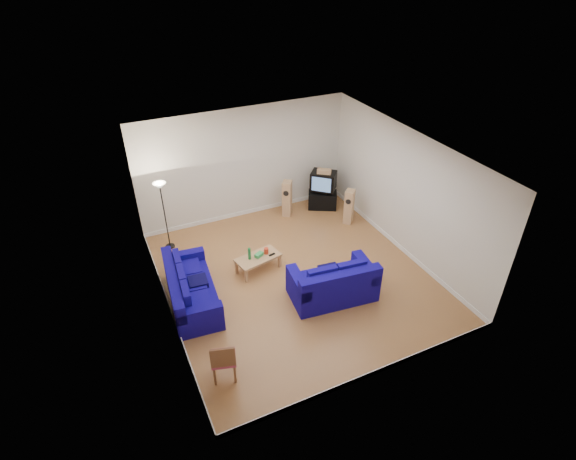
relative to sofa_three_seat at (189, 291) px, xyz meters
name	(u,v)px	position (x,y,z in m)	size (l,w,h in m)	color
room	(296,222)	(2.51, -0.17, 1.22)	(6.01, 6.51, 3.21)	brown
sofa_three_seat	(189,291)	(0.00, 0.00, 0.00)	(1.16, 2.30, 0.86)	#090070
sofa_loveseat	(333,285)	(2.96, -1.21, 0.03)	(1.97, 1.25, 0.93)	#090070
coffee_table	(258,259)	(1.81, 0.44, 0.02)	(1.16, 0.75, 0.39)	tan
bottle	(249,254)	(1.60, 0.45, 0.23)	(0.07, 0.07, 0.31)	#197233
tissue_box	(259,255)	(1.84, 0.45, 0.12)	(0.22, 0.12, 0.09)	green
red_canister	(266,251)	(2.05, 0.49, 0.15)	(0.11, 0.11, 0.15)	red
remote	(272,255)	(2.15, 0.37, 0.08)	(0.17, 0.05, 0.02)	black
tv_stand	(322,200)	(4.69, 2.45, -0.06)	(0.83, 0.46, 0.51)	black
av_receiver	(321,190)	(4.67, 2.51, 0.24)	(0.42, 0.34, 0.10)	black
television	(323,181)	(4.71, 2.48, 0.56)	(0.87, 0.85, 0.54)	black
centre_speaker	(324,171)	(4.68, 2.41, 0.90)	(0.40, 0.16, 0.14)	tan
speaker_left	(287,198)	(3.56, 2.53, 0.22)	(0.39, 0.40, 1.07)	tan
speaker_right	(349,207)	(4.96, 1.41, 0.19)	(0.38, 0.38, 1.01)	tan
floor_lamp	(161,195)	(0.06, 2.35, 1.23)	(0.32, 0.32, 1.88)	black
dining_chair	(223,359)	(0.04, -2.31, 0.20)	(0.55, 0.55, 0.93)	brown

